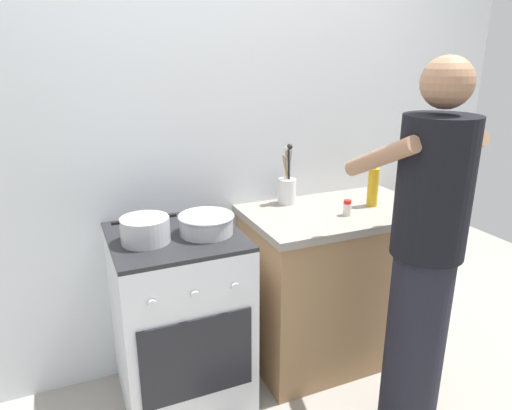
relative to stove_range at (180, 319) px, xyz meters
The scene contains 10 objects.
ground 0.59m from the stove_range, 22.87° to the right, with size 6.00×6.00×0.00m, color gray.
back_wall 1.03m from the stove_range, 32.64° to the left, with size 3.20×0.10×2.50m.
countertop 0.90m from the stove_range, ahead, with size 1.00×0.60×0.90m.
stove_range is the anchor object (origin of this frame).
pot 0.53m from the stove_range, 165.90° to the right, with size 0.28×0.22×0.11m.
mixing_bowl 0.52m from the stove_range, 17.80° to the right, with size 0.26×0.26×0.09m.
utensil_crock 0.91m from the stove_range, 17.07° to the left, with size 0.10×0.10×0.34m.
spice_bottle 1.02m from the stove_range, ahead, with size 0.04×0.04×0.08m.
oil_bottle 1.24m from the stove_range, ahead, with size 0.06×0.06×0.26m.
person 1.19m from the stove_range, 34.57° to the right, with size 0.41×0.50×1.70m.
Camera 1 is at (-0.80, -1.85, 1.71)m, focal length 32.60 mm.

